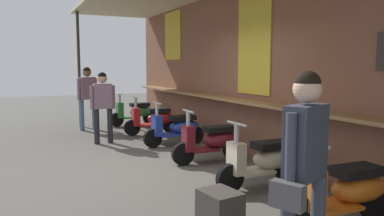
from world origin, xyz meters
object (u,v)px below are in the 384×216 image
scooter_blue (178,128)px  scooter_orange (347,191)px  shopper_passing (103,100)px  scooter_cream (265,160)px  scooter_maroon (213,141)px  scooter_red (154,119)px  scooter_green (136,112)px  shopper_browsing (88,92)px  merchandise_crate (220,209)px  shopper_with_handbag (304,154)px

scooter_blue → scooter_orange: bearing=89.2°
scooter_blue → shopper_passing: (-0.90, -1.42, 0.58)m
scooter_cream → scooter_maroon: bearing=-90.3°
scooter_red → scooter_blue: 1.49m
scooter_red → scooter_orange: 6.12m
scooter_green → scooter_orange: 7.70m
shopper_browsing → merchandise_crate: size_ratio=3.84×
scooter_blue → scooter_maroon: same height
scooter_maroon → shopper_with_handbag: bearing=75.4°
scooter_green → merchandise_crate: bearing=78.9°
scooter_green → scooter_orange: (7.70, -0.00, 0.00)m
scooter_red → shopper_with_handbag: shopper_with_handbag is taller
scooter_blue → scooter_orange: same height
scooter_green → shopper_browsing: (0.22, -1.40, 0.65)m
shopper_browsing → scooter_maroon: bearing=179.3°
shopper_with_handbag → shopper_passing: bearing=159.8°
scooter_blue → shopper_browsing: (-2.85, -1.40, 0.65)m
shopper_passing → scooter_green: bearing=-31.7°
scooter_green → scooter_cream: size_ratio=1.00×
scooter_green → merchandise_crate: size_ratio=3.16×
scooter_maroon → merchandise_crate: (2.44, -1.25, -0.19)m
scooter_green → merchandise_crate: (7.12, -1.25, -0.19)m
scooter_red → scooter_cream: same height
scooter_blue → scooter_cream: (3.16, 0.00, 0.00)m
merchandise_crate → scooter_blue: bearing=162.9°
shopper_passing → merchandise_crate: size_ratio=3.60×
scooter_green → shopper_with_handbag: 8.38m
scooter_cream → merchandise_crate: bearing=35.3°
shopper_passing → merchandise_crate: bearing=-176.6°
scooter_red → scooter_green: bearing=-86.9°
scooter_orange → shopper_with_handbag: bearing=29.7°
shopper_with_handbag → merchandise_crate: size_ratio=3.83×
scooter_blue → scooter_orange: (4.63, -0.00, 0.00)m
scooter_red → shopper_browsing: 2.05m
shopper_with_handbag → merchandise_crate: bearing=162.3°
scooter_blue → shopper_passing: size_ratio=0.88×
scooter_cream → merchandise_crate: 1.54m
scooter_red → merchandise_crate: (5.54, -1.25, -0.19)m
scooter_green → shopper_passing: bearing=55.7°
shopper_with_handbag → shopper_passing: (-6.10, -0.28, -0.07)m
shopper_with_handbag → scooter_cream: bearing=128.0°
merchandise_crate → scooter_red: bearing=167.3°
scooter_maroon → merchandise_crate: size_ratio=3.17×
shopper_passing → scooter_cream: bearing=-159.3°
scooter_red → scooter_cream: bearing=93.1°
scooter_orange → merchandise_crate: bearing=-22.1°
scooter_red → scooter_maroon: 3.10m
scooter_red → scooter_orange: same height
scooter_maroon → shopper_with_handbag: size_ratio=0.83×
scooter_orange → shopper_passing: shopper_passing is taller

